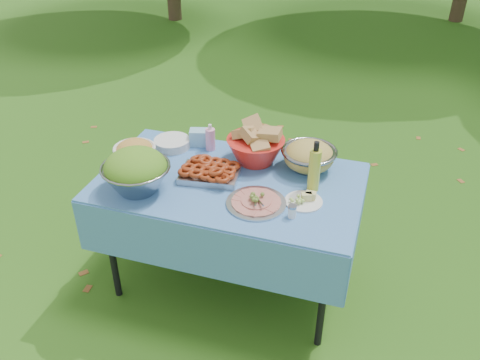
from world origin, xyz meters
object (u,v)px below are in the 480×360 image
at_px(plate_stack, 172,143).
at_px(bread_bowl, 256,144).
at_px(picnic_table, 230,234).
at_px(charcuterie_platter, 256,198).
at_px(oil_bottle, 315,166).
at_px(pasta_bowl_steel, 309,156).
at_px(salad_bowl, 136,171).

distance_m(plate_stack, bread_bowl, 0.55).
xyz_separation_m(picnic_table, charcuterie_platter, (0.21, -0.17, 0.42)).
bearing_deg(oil_bottle, charcuterie_platter, -138.40).
bearing_deg(oil_bottle, plate_stack, 167.54).
distance_m(pasta_bowl_steel, charcuterie_platter, 0.47).
distance_m(plate_stack, oil_bottle, 0.95).
height_order(plate_stack, bread_bowl, bread_bowl).
bearing_deg(picnic_table, oil_bottle, 6.84).
bearing_deg(bread_bowl, salad_bowl, -136.94).
bearing_deg(plate_stack, bread_bowl, -0.98).
bearing_deg(salad_bowl, charcuterie_platter, 5.91).
bearing_deg(bread_bowl, oil_bottle, -27.08).
distance_m(pasta_bowl_steel, oil_bottle, 0.23).
bearing_deg(charcuterie_platter, bread_bowl, 106.63).
distance_m(charcuterie_platter, oil_bottle, 0.36).
height_order(pasta_bowl_steel, charcuterie_platter, pasta_bowl_steel).
bearing_deg(picnic_table, salad_bowl, -151.62).
bearing_deg(salad_bowl, bread_bowl, 43.06).
xyz_separation_m(picnic_table, pasta_bowl_steel, (0.39, 0.26, 0.46)).
relative_size(charcuterie_platter, oil_bottle, 1.08).
relative_size(picnic_table, bread_bowl, 4.28).
bearing_deg(plate_stack, salad_bowl, -87.73).
bearing_deg(plate_stack, pasta_bowl_steel, 0.25).
height_order(picnic_table, salad_bowl, salad_bowl).
bearing_deg(picnic_table, bread_bowl, 71.89).
height_order(plate_stack, oil_bottle, oil_bottle).
bearing_deg(picnic_table, plate_stack, 150.59).
distance_m(picnic_table, charcuterie_platter, 0.50).
relative_size(salad_bowl, bread_bowl, 1.07).
relative_size(salad_bowl, pasta_bowl_steel, 1.16).
height_order(salad_bowl, oil_bottle, oil_bottle).
distance_m(picnic_table, pasta_bowl_steel, 0.66).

